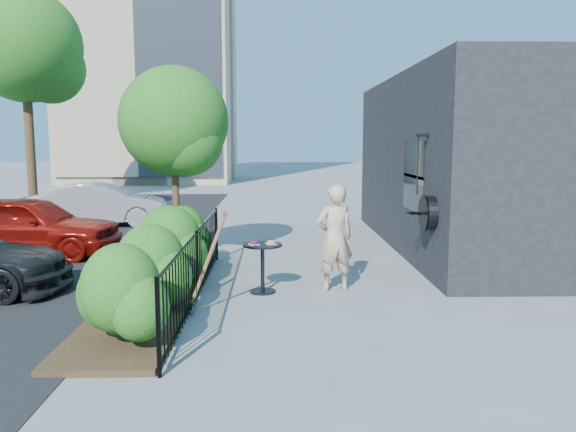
{
  "coord_description": "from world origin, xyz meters",
  "views": [
    {
      "loc": [
        -0.27,
        -8.71,
        2.49
      ],
      "look_at": [
        -0.04,
        0.97,
        1.2
      ],
      "focal_mm": 35.0,
      "sensor_mm": 36.0,
      "label": 1
    }
  ],
  "objects_px": {
    "cafe_table": "(263,259)",
    "car_silver": "(101,204)",
    "car_red": "(28,226)",
    "patio_tree": "(177,128)",
    "shovel": "(206,268)",
    "woman": "(335,238)",
    "street_tree_far": "(26,53)"
  },
  "relations": [
    {
      "from": "cafe_table",
      "to": "car_silver",
      "type": "xyz_separation_m",
      "value": [
        -4.96,
        7.56,
        0.08
      ]
    },
    {
      "from": "car_red",
      "to": "car_silver",
      "type": "height_order",
      "value": "car_red"
    },
    {
      "from": "car_red",
      "to": "car_silver",
      "type": "bearing_deg",
      "value": 1.32
    },
    {
      "from": "patio_tree",
      "to": "shovel",
      "type": "xyz_separation_m",
      "value": [
        0.98,
        -3.56,
        -2.08
      ]
    },
    {
      "from": "cafe_table",
      "to": "shovel",
      "type": "xyz_separation_m",
      "value": [
        -0.79,
        -1.17,
        0.12
      ]
    },
    {
      "from": "patio_tree",
      "to": "woman",
      "type": "relative_size",
      "value": 2.2
    },
    {
      "from": "street_tree_far",
      "to": "car_silver",
      "type": "height_order",
      "value": "street_tree_far"
    },
    {
      "from": "woman",
      "to": "car_silver",
      "type": "xyz_separation_m",
      "value": [
        -6.16,
        7.44,
        -0.25
      ]
    },
    {
      "from": "cafe_table",
      "to": "car_red",
      "type": "relative_size",
      "value": 0.22
    },
    {
      "from": "shovel",
      "to": "car_silver",
      "type": "relative_size",
      "value": 0.4
    },
    {
      "from": "street_tree_far",
      "to": "shovel",
      "type": "distance_m",
      "value": 17.9
    },
    {
      "from": "cafe_table",
      "to": "car_silver",
      "type": "bearing_deg",
      "value": 123.27
    },
    {
      "from": "woman",
      "to": "shovel",
      "type": "distance_m",
      "value": 2.38
    },
    {
      "from": "street_tree_far",
      "to": "car_silver",
      "type": "distance_m",
      "value": 9.18
    },
    {
      "from": "street_tree_far",
      "to": "cafe_table",
      "type": "height_order",
      "value": "street_tree_far"
    },
    {
      "from": "cafe_table",
      "to": "shovel",
      "type": "relative_size",
      "value": 0.56
    },
    {
      "from": "patio_tree",
      "to": "car_red",
      "type": "relative_size",
      "value": 1.0
    },
    {
      "from": "patio_tree",
      "to": "street_tree_far",
      "type": "distance_m",
      "value": 13.95
    },
    {
      "from": "shovel",
      "to": "cafe_table",
      "type": "bearing_deg",
      "value": 56.21
    },
    {
      "from": "patio_tree",
      "to": "street_tree_far",
      "type": "bearing_deg",
      "value": 124.51
    },
    {
      "from": "shovel",
      "to": "car_red",
      "type": "xyz_separation_m",
      "value": [
        -4.39,
        4.32,
        -0.01
      ]
    },
    {
      "from": "car_silver",
      "to": "woman",
      "type": "bearing_deg",
      "value": -147.81
    },
    {
      "from": "patio_tree",
      "to": "shovel",
      "type": "distance_m",
      "value": 4.24
    },
    {
      "from": "patio_tree",
      "to": "woman",
      "type": "distance_m",
      "value": 4.17
    },
    {
      "from": "cafe_table",
      "to": "woman",
      "type": "height_order",
      "value": "woman"
    },
    {
      "from": "cafe_table",
      "to": "shovel",
      "type": "height_order",
      "value": "shovel"
    },
    {
      "from": "street_tree_far",
      "to": "cafe_table",
      "type": "distance_m",
      "value": 17.4
    },
    {
      "from": "woman",
      "to": "car_red",
      "type": "height_order",
      "value": "woman"
    },
    {
      "from": "patio_tree",
      "to": "cafe_table",
      "type": "height_order",
      "value": "patio_tree"
    },
    {
      "from": "patio_tree",
      "to": "car_red",
      "type": "bearing_deg",
      "value": 167.39
    },
    {
      "from": "woman",
      "to": "car_red",
      "type": "distance_m",
      "value": 7.06
    },
    {
      "from": "patio_tree",
      "to": "car_red",
      "type": "distance_m",
      "value": 4.08
    }
  ]
}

